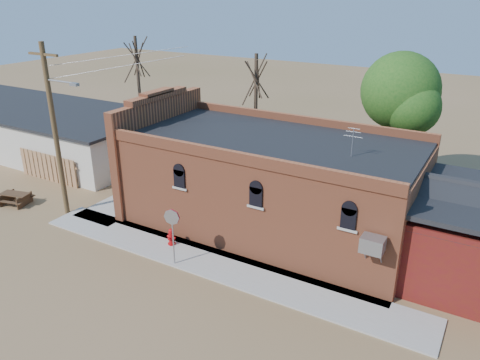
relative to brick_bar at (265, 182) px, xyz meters
The scene contains 14 objects.
ground 6.19m from the brick_bar, 106.65° to the right, with size 120.00×120.00×0.00m, color brown.
sidewalk_south 5.14m from the brick_bar, 91.78° to the right, with size 19.00×2.20×0.08m, color #9E9991.
sidewalk_west 8.28m from the brick_bar, behind, with size 2.60×10.00×0.08m, color #9E9991.
brick_bar is the anchor object (origin of this frame).
storage_building 20.81m from the brick_bar, behind, with size 20.40×8.40×3.17m.
wood_fence 14.61m from the brick_bar, behind, with size 5.20×0.10×1.80m, color olive, non-canonical shape.
utility_pole 10.96m from the brick_bar, 156.31° to the right, with size 3.12×0.26×9.00m.
tree_bare_near 9.54m from the brick_bar, 121.74° to the left, with size 2.80×2.80×7.65m.
tree_bare_far 18.25m from the brick_bar, 151.47° to the left, with size 2.80×2.80×8.16m.
tree_leafy 9.80m from the brick_bar, 61.44° to the left, with size 4.40×4.40×8.15m.
fire_hydrant 5.39m from the brick_bar, 122.89° to the right, with size 0.45×0.41×0.82m.
stop_sign 5.73m from the brick_bar, 106.34° to the right, with size 0.70×0.22×2.63m.
trash_barrel 7.44m from the brick_bar, 164.84° to the right, with size 0.49×0.49×0.76m, color navy.
picnic_table 14.24m from the brick_bar, 159.27° to the right, with size 1.85×1.56×0.67m.
Camera 1 is at (11.42, -13.82, 11.29)m, focal length 35.00 mm.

